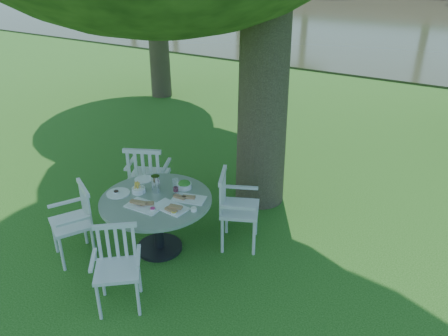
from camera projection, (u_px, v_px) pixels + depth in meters
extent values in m
plane|color=#13400D|center=(216.00, 231.00, 5.78)|extent=(140.00, 140.00, 0.00)
cylinder|color=black|center=(160.00, 247.00, 5.43)|extent=(0.56, 0.56, 0.04)
cylinder|color=black|center=(158.00, 224.00, 5.28)|extent=(0.12, 0.12, 0.64)
cylinder|color=gray|center=(156.00, 200.00, 5.13)|extent=(1.32, 1.32, 0.04)
cylinder|color=silver|center=(254.00, 238.00, 5.23)|extent=(0.04, 0.04, 0.48)
cylinder|color=silver|center=(256.00, 219.00, 5.61)|extent=(0.04, 0.04, 0.48)
cylinder|color=silver|center=(222.00, 236.00, 5.27)|extent=(0.04, 0.04, 0.48)
cylinder|color=silver|center=(226.00, 217.00, 5.65)|extent=(0.04, 0.04, 0.48)
cube|color=silver|center=(240.00, 209.00, 5.33)|extent=(0.61, 0.63, 0.04)
cube|color=silver|center=(223.00, 192.00, 5.25)|extent=(0.24, 0.47, 0.49)
cylinder|color=silver|center=(169.00, 187.00, 6.36)|extent=(0.04, 0.04, 0.50)
cylinder|color=silver|center=(139.00, 185.00, 6.41)|extent=(0.04, 0.04, 0.50)
cylinder|color=silver|center=(162.00, 201.00, 6.00)|extent=(0.04, 0.04, 0.50)
cylinder|color=silver|center=(131.00, 199.00, 6.05)|extent=(0.04, 0.04, 0.50)
cube|color=silver|center=(149.00, 176.00, 6.08)|extent=(0.66, 0.64, 0.04)
cube|color=silver|center=(143.00, 168.00, 5.78)|extent=(0.48, 0.25, 0.51)
cylinder|color=silver|center=(55.00, 237.00, 5.28)|extent=(0.04, 0.04, 0.45)
cylinder|color=silver|center=(62.00, 254.00, 4.97)|extent=(0.04, 0.04, 0.45)
cylinder|color=silver|center=(85.00, 228.00, 5.44)|extent=(0.04, 0.04, 0.45)
cylinder|color=silver|center=(94.00, 245.00, 5.13)|extent=(0.04, 0.04, 0.45)
cube|color=silver|center=(71.00, 223.00, 5.10)|extent=(0.61, 0.59, 0.04)
cube|color=silver|center=(85.00, 203.00, 5.10)|extent=(0.42, 0.26, 0.46)
cylinder|color=silver|center=(99.00, 302.00, 4.30)|extent=(0.03, 0.03, 0.43)
cylinder|color=silver|center=(138.00, 298.00, 4.35)|extent=(0.03, 0.03, 0.43)
cylinder|color=silver|center=(102.00, 279.00, 4.61)|extent=(0.03, 0.03, 0.43)
cylinder|color=silver|center=(139.00, 276.00, 4.65)|extent=(0.03, 0.03, 0.43)
cube|color=silver|center=(117.00, 270.00, 4.37)|extent=(0.60, 0.59, 0.04)
cube|color=silver|center=(117.00, 243.00, 4.46)|extent=(0.37, 0.31, 0.44)
cube|color=white|center=(144.00, 206.00, 4.95)|extent=(0.42, 0.26, 0.02)
cube|color=white|center=(171.00, 207.00, 4.93)|extent=(0.42, 0.27, 0.02)
cube|color=white|center=(189.00, 199.00, 5.10)|extent=(0.42, 0.31, 0.02)
cylinder|color=white|center=(118.00, 193.00, 5.22)|extent=(0.28, 0.28, 0.01)
cylinder|color=white|center=(144.00, 179.00, 5.55)|extent=(0.23, 0.23, 0.01)
cylinder|color=white|center=(139.00, 190.00, 5.24)|extent=(0.16, 0.16, 0.06)
cylinder|color=white|center=(184.00, 186.00, 5.34)|extent=(0.18, 0.18, 0.06)
cylinder|color=silver|center=(156.00, 184.00, 5.23)|extent=(0.11, 0.11, 0.21)
cylinder|color=white|center=(176.00, 187.00, 5.16)|extent=(0.08, 0.08, 0.21)
cylinder|color=white|center=(157.00, 189.00, 5.24)|extent=(0.06, 0.06, 0.10)
cylinder|color=white|center=(142.00, 190.00, 5.21)|extent=(0.06, 0.06, 0.11)
cylinder|color=white|center=(153.00, 210.00, 4.87)|extent=(0.06, 0.06, 0.03)
cylinder|color=white|center=(174.00, 213.00, 4.81)|extent=(0.07, 0.07, 0.03)
cylinder|color=white|center=(194.00, 210.00, 4.87)|extent=(0.07, 0.07, 0.03)
cylinder|color=white|center=(116.00, 193.00, 5.22)|extent=(0.07, 0.07, 0.03)
cube|color=#2D311D|center=(442.00, 22.00, 23.47)|extent=(100.00, 28.00, 0.12)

